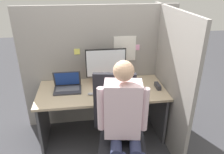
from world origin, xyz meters
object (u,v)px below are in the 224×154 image
(paper_box, at_px, (106,81))
(stapler, at_px, (158,86))
(office_chair, at_px, (118,128))
(laptop, at_px, (67,86))
(monitor, at_px, (106,64))
(carrot_toy, at_px, (116,95))
(person, at_px, (124,120))
(coffee_mug, at_px, (132,78))

(paper_box, height_order, stapler, stapler)
(paper_box, bearing_deg, office_chair, -87.02)
(paper_box, distance_m, office_chair, 0.80)
(laptop, distance_m, stapler, 1.13)
(monitor, height_order, carrot_toy, monitor)
(person, xyz_separation_m, coffee_mug, (0.29, 0.96, -0.03))
(monitor, relative_size, coffee_mug, 5.92)
(stapler, height_order, office_chair, office_chair)
(carrot_toy, distance_m, office_chair, 0.43)
(laptop, bearing_deg, paper_box, 14.56)
(stapler, relative_size, office_chair, 0.13)
(laptop, height_order, person, person)
(monitor, bearing_deg, coffee_mug, 3.40)
(laptop, bearing_deg, office_chair, -50.31)
(stapler, relative_size, person, 0.11)
(office_chair, bearing_deg, person, -80.69)
(laptop, xyz_separation_m, office_chair, (0.54, -0.65, -0.19))
(paper_box, xyz_separation_m, office_chair, (0.04, -0.78, -0.17))
(paper_box, height_order, coffee_mug, coffee_mug)
(paper_box, height_order, person, person)
(stapler, relative_size, carrot_toy, 1.25)
(coffee_mug, bearing_deg, monitor, -176.60)
(office_chair, bearing_deg, paper_box, 92.98)
(carrot_toy, distance_m, coffee_mug, 0.50)
(monitor, xyz_separation_m, person, (0.07, -0.94, -0.19))
(paper_box, distance_m, person, 0.94)
(laptop, relative_size, coffee_mug, 3.82)
(paper_box, bearing_deg, stapler, -20.36)
(paper_box, bearing_deg, monitor, 90.00)
(laptop, bearing_deg, person, -55.07)
(carrot_toy, bearing_deg, person, -90.11)
(stapler, distance_m, office_chair, 0.82)
(paper_box, xyz_separation_m, monitor, (0.00, 0.00, 0.24))
(carrot_toy, relative_size, person, 0.09)
(monitor, xyz_separation_m, stapler, (0.63, -0.24, -0.24))
(laptop, height_order, office_chair, office_chair)
(monitor, height_order, coffee_mug, monitor)
(paper_box, distance_m, coffee_mug, 0.36)
(laptop, xyz_separation_m, coffee_mug, (0.85, 0.15, -0.00))
(monitor, relative_size, laptop, 1.55)
(stapler, height_order, carrot_toy, stapler)
(monitor, distance_m, person, 0.96)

